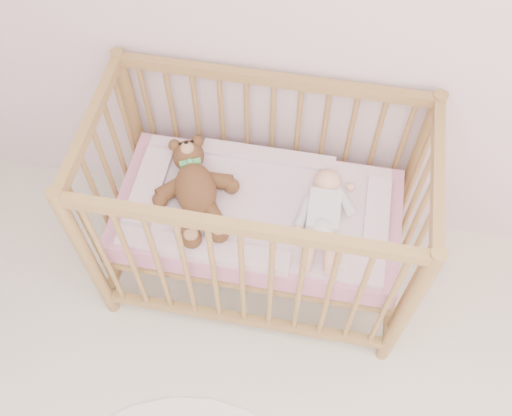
# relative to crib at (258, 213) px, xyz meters

# --- Properties ---
(crib) EXTENTS (1.36, 0.76, 1.00)m
(crib) POSITION_rel_crib_xyz_m (0.00, 0.00, 0.00)
(crib) COLOR #A47C45
(crib) RESTS_ON floor
(mattress) EXTENTS (1.22, 0.62, 0.13)m
(mattress) POSITION_rel_crib_xyz_m (0.00, 0.00, -0.01)
(mattress) COLOR pink
(mattress) RESTS_ON crib
(blanket) EXTENTS (1.10, 0.58, 0.06)m
(blanket) POSITION_rel_crib_xyz_m (0.00, 0.00, 0.06)
(blanket) COLOR #CE8EA6
(blanket) RESTS_ON mattress
(baby) EXTENTS (0.26, 0.52, 0.12)m
(baby) POSITION_rel_crib_xyz_m (0.28, -0.02, 0.14)
(baby) COLOR white
(baby) RESTS_ON blanket
(teddy_bear) EXTENTS (0.57, 0.66, 0.15)m
(teddy_bear) POSITION_rel_crib_xyz_m (-0.26, -0.02, 0.15)
(teddy_bear) COLOR brown
(teddy_bear) RESTS_ON blanket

